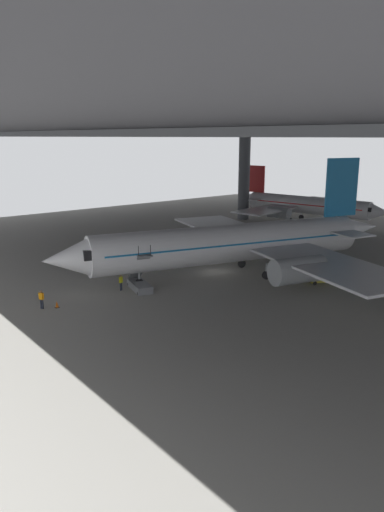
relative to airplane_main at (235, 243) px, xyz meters
name	(u,v)px	position (x,y,z in m)	size (l,w,h in m)	color
ground_plane	(220,273)	(-1.62, -0.74, -3.64)	(110.00, 110.00, 0.00)	gray
hangar_structure	(306,126)	(-1.74, 13.05, 12.50)	(121.00, 99.00, 16.78)	#4C4F54
airplane_main	(235,243)	(0.00, 0.00, 0.00)	(39.20, 39.80, 12.46)	white
boarding_stairs	(140,282)	(-2.19, -10.93, -2.89)	(4.62, 2.49, 4.87)	slate
crew_worker_near_nose	(41,298)	(-2.87, -20.76, -2.65)	(0.47, 0.38, 1.71)	#232838
crew_worker_by_stairs	(121,282)	(-3.11, -12.54, -2.72)	(0.34, 0.51, 1.62)	#232838
airplane_distant	(304,205)	(-17.48, 33.34, -0.54)	(29.40, 28.76, 9.55)	white
traffic_cone_orange	(57,304)	(-2.32, -19.60, -3.34)	(0.36, 0.36, 0.60)	black
baggage_tug	(319,278)	(7.60, 4.86, -3.11)	(2.01, 2.50, 0.90)	yellow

